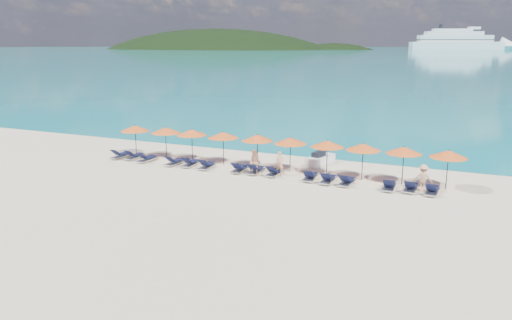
% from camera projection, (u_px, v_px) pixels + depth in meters
% --- Properties ---
extents(ground, '(1400.00, 1400.00, 0.00)m').
position_uv_depth(ground, '(234.00, 193.00, 27.24)').
color(ground, beige).
extents(sea, '(1600.00, 1300.00, 0.01)m').
position_uv_depth(sea, '(475.00, 49.00, 613.22)').
color(sea, '#1FA9B2').
rests_on(sea, ground).
extents(headland_main, '(374.00, 242.00, 126.50)m').
position_uv_depth(headland_main, '(214.00, 80.00, 635.07)').
color(headland_main, black).
rests_on(headland_main, ground).
extents(headland_small, '(162.00, 126.00, 85.50)m').
position_uv_depth(headland_small, '(333.00, 80.00, 592.30)').
color(headland_small, black).
rests_on(headland_small, ground).
extents(cruise_ship, '(115.98, 61.21, 32.71)m').
position_uv_depth(cruise_ship, '(466.00, 42.00, 544.83)').
color(cruise_ship, white).
rests_on(cruise_ship, ground).
extents(jetski, '(1.49, 2.67, 0.90)m').
position_uv_depth(jetski, '(320.00, 159.00, 33.45)').
color(jetski, white).
rests_on(jetski, ground).
extents(beachgoer_a, '(0.59, 0.42, 1.50)m').
position_uv_depth(beachgoer_a, '(280.00, 164.00, 30.67)').
color(beachgoer_a, tan).
rests_on(beachgoer_a, ground).
extents(beachgoer_b, '(0.79, 0.46, 1.61)m').
position_uv_depth(beachgoer_b, '(255.00, 162.00, 30.72)').
color(beachgoer_b, tan).
rests_on(beachgoer_b, ground).
extents(beachgoer_c, '(1.00, 0.51, 1.51)m').
position_uv_depth(beachgoer_c, '(423.00, 178.00, 27.39)').
color(beachgoer_c, tan).
rests_on(beachgoer_c, ground).
extents(umbrella_0, '(2.10, 2.10, 2.28)m').
position_uv_depth(umbrella_0, '(135.00, 128.00, 35.72)').
color(umbrella_0, black).
rests_on(umbrella_0, ground).
extents(umbrella_1, '(2.10, 2.10, 2.28)m').
position_uv_depth(umbrella_1, '(165.00, 130.00, 34.91)').
color(umbrella_1, black).
rests_on(umbrella_1, ground).
extents(umbrella_2, '(2.10, 2.10, 2.28)m').
position_uv_depth(umbrella_2, '(192.00, 132.00, 34.10)').
color(umbrella_2, black).
rests_on(umbrella_2, ground).
extents(umbrella_3, '(2.10, 2.10, 2.28)m').
position_uv_depth(umbrella_3, '(223.00, 135.00, 33.11)').
color(umbrella_3, black).
rests_on(umbrella_3, ground).
extents(umbrella_4, '(2.10, 2.10, 2.28)m').
position_uv_depth(umbrella_4, '(257.00, 138.00, 32.16)').
color(umbrella_4, black).
rests_on(umbrella_4, ground).
extents(umbrella_5, '(2.10, 2.10, 2.28)m').
position_uv_depth(umbrella_5, '(290.00, 141.00, 31.20)').
color(umbrella_5, black).
rests_on(umbrella_5, ground).
extents(umbrella_6, '(2.10, 2.10, 2.28)m').
position_uv_depth(umbrella_6, '(327.00, 144.00, 30.23)').
color(umbrella_6, black).
rests_on(umbrella_6, ground).
extents(umbrella_7, '(2.10, 2.10, 2.28)m').
position_uv_depth(umbrella_7, '(363.00, 147.00, 29.34)').
color(umbrella_7, black).
rests_on(umbrella_7, ground).
extents(umbrella_8, '(2.10, 2.10, 2.28)m').
position_uv_depth(umbrella_8, '(404.00, 150.00, 28.43)').
color(umbrella_8, black).
rests_on(umbrella_8, ground).
extents(umbrella_9, '(2.10, 2.10, 2.28)m').
position_uv_depth(umbrella_9, '(449.00, 154.00, 27.45)').
color(umbrella_9, black).
rests_on(umbrella_9, ground).
extents(lounger_0, '(0.69, 1.72, 0.66)m').
position_uv_depth(lounger_0, '(121.00, 155.00, 35.33)').
color(lounger_0, silver).
rests_on(lounger_0, ground).
extents(lounger_1, '(0.70, 1.73, 0.66)m').
position_uv_depth(lounger_1, '(135.00, 156.00, 35.06)').
color(lounger_1, silver).
rests_on(lounger_1, ground).
extents(lounger_2, '(0.72, 1.73, 0.66)m').
position_uv_depth(lounger_2, '(147.00, 158.00, 34.29)').
color(lounger_2, silver).
rests_on(lounger_2, ground).
extents(lounger_3, '(0.75, 1.74, 0.66)m').
position_uv_depth(lounger_3, '(175.00, 162.00, 33.37)').
color(lounger_3, silver).
rests_on(lounger_3, ground).
extents(lounger_4, '(0.74, 1.74, 0.66)m').
position_uv_depth(lounger_4, '(191.00, 163.00, 33.03)').
color(lounger_4, silver).
rests_on(lounger_4, ground).
extents(lounger_5, '(0.76, 1.75, 0.66)m').
position_uv_depth(lounger_5, '(207.00, 165.00, 32.40)').
color(lounger_5, silver).
rests_on(lounger_5, ground).
extents(lounger_6, '(0.68, 1.72, 0.66)m').
position_uv_depth(lounger_6, '(240.00, 168.00, 31.57)').
color(lounger_6, silver).
rests_on(lounger_6, ground).
extents(lounger_7, '(0.68, 1.72, 0.66)m').
position_uv_depth(lounger_7, '(256.00, 170.00, 31.22)').
color(lounger_7, silver).
rests_on(lounger_7, ground).
extents(lounger_8, '(0.71, 1.73, 0.66)m').
position_uv_depth(lounger_8, '(275.00, 172.00, 30.70)').
color(lounger_8, silver).
rests_on(lounger_8, ground).
extents(lounger_9, '(0.79, 1.75, 0.66)m').
position_uv_depth(lounger_9, '(310.00, 176.00, 29.68)').
color(lounger_9, silver).
rests_on(lounger_9, ground).
extents(lounger_10, '(0.64, 1.71, 0.66)m').
position_uv_depth(lounger_10, '(328.00, 179.00, 29.13)').
color(lounger_10, silver).
rests_on(lounger_10, ground).
extents(lounger_11, '(0.76, 1.75, 0.66)m').
position_uv_depth(lounger_11, '(347.00, 181.00, 28.68)').
color(lounger_11, silver).
rests_on(lounger_11, ground).
extents(lounger_12, '(0.69, 1.72, 0.66)m').
position_uv_depth(lounger_12, '(389.00, 186.00, 27.77)').
color(lounger_12, silver).
rests_on(lounger_12, ground).
extents(lounger_13, '(0.66, 1.71, 0.66)m').
position_uv_depth(lounger_13, '(411.00, 187.00, 27.47)').
color(lounger_13, silver).
rests_on(lounger_13, ground).
extents(lounger_14, '(0.71, 1.73, 0.66)m').
position_uv_depth(lounger_14, '(432.00, 190.00, 26.95)').
color(lounger_14, silver).
rests_on(lounger_14, ground).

